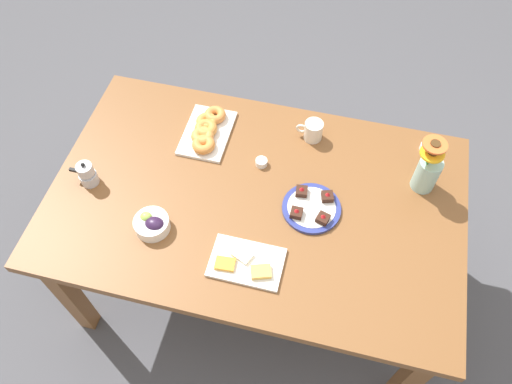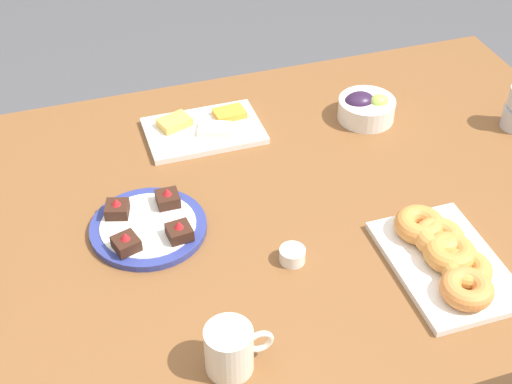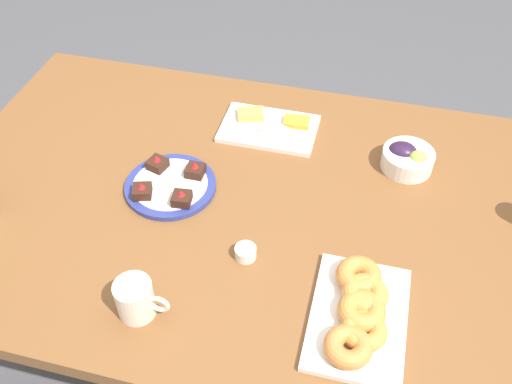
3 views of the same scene
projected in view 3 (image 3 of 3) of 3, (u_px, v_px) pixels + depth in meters
name	position (u px, v px, depth m)	size (l,w,h in m)	color
ground_plane	(256.00, 357.00, 1.89)	(6.00, 6.00, 0.00)	#4C4C51
dining_table	(256.00, 227.00, 1.43)	(1.60, 1.00, 0.74)	brown
coffee_mug	(136.00, 299.00, 1.13)	(0.11, 0.08, 0.09)	silver
grape_bowl	(407.00, 158.00, 1.44)	(0.13, 0.13, 0.07)	white
cheese_platter	(269.00, 127.00, 1.56)	(0.26, 0.17, 0.03)	white
croissant_platter	(359.00, 312.00, 1.13)	(0.19, 0.29, 0.05)	white
jam_cup_berry	(246.00, 252.00, 1.25)	(0.05, 0.05, 0.03)	white
dessert_plate	(170.00, 186.00, 1.40)	(0.22, 0.22, 0.05)	navy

